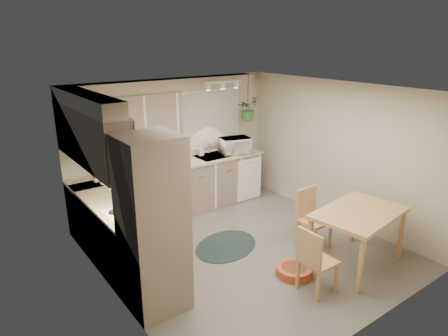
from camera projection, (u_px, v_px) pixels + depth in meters
The scene contains 35 objects.
floor at pixel (245, 250), 6.05m from camera, with size 4.20×4.20×0.00m, color #605D55.
ceiling at pixel (249, 90), 5.30m from camera, with size 4.20×4.20×0.00m, color silver.
wall_back at pixel (174, 145), 7.28m from camera, with size 4.00×0.04×2.40m, color #B4AC95.
wall_front at pixel (378, 230), 4.06m from camera, with size 4.00×0.04×2.40m, color #B4AC95.
wall_left at pixel (111, 209), 4.55m from camera, with size 0.04×4.20×2.40m, color #B4AC95.
wall_right at pixel (338, 152), 6.79m from camera, with size 0.04×4.20×2.40m, color #B4AC95.
base_cab_left at pixel (113, 232), 5.62m from camera, with size 0.60×1.85×0.90m, color gray.
base_cab_back at pixel (174, 190), 7.17m from camera, with size 3.60×0.60×0.90m, color gray.
counter_left at pixel (111, 201), 5.48m from camera, with size 0.64×1.89×0.04m, color beige.
counter_back at pixel (173, 165), 7.02m from camera, with size 3.64×0.64×0.04m, color beige.
oven_stack at pixel (153, 226), 4.49m from camera, with size 0.65×0.65×2.10m, color gray.
wall_oven_face at pixel (177, 218), 4.67m from camera, with size 0.02×0.56×0.58m, color silver.
upper_cab_left at pixel (91, 137), 5.22m from camera, with size 0.35×2.00×0.75m, color gray.
upper_cab_back at pixel (123, 119), 6.39m from camera, with size 2.00×0.35×0.75m, color gray.
soffit_left at pixel (86, 101), 5.06m from camera, with size 0.30×2.00×0.20m, color #B4AC95.
soffit_back at pixel (165, 85), 6.71m from camera, with size 3.60×0.30×0.20m, color #B4AC95.
cooktop at pixel (129, 214), 5.04m from camera, with size 0.52×0.58×0.02m, color silver.
range_hood at pixel (124, 180), 4.88m from camera, with size 0.40×0.60×0.14m, color silver.
window_blinds at pixel (206, 119), 7.52m from camera, with size 1.40×0.02×1.00m, color beige.
window_frame at pixel (206, 119), 7.53m from camera, with size 1.50×0.02×1.10m, color silver.
sink at pixel (215, 158), 7.54m from camera, with size 0.70×0.48×0.10m, color #AFB2B7.
dishwasher_front at pixel (249, 179), 7.78m from camera, with size 0.58×0.01×0.83m, color silver.
track_light_bar at pixel (223, 82), 6.90m from camera, with size 0.80×0.04×0.04m, color silver.
wall_clock at pixel (180, 90), 7.04m from camera, with size 0.30×0.30×0.03m, color gold.
dining_table at pixel (357, 238), 5.55m from camera, with size 1.30×0.87×0.82m, color tan.
chair_left at pixel (318, 259), 4.96m from camera, with size 0.41×0.41×0.88m, color tan.
chair_back at pixel (315, 219), 6.01m from camera, with size 0.42×0.42×0.91m, color tan.
braided_rug at pixel (226, 246), 6.16m from camera, with size 1.11×0.83×0.01m, color black.
pet_bed at pixel (294, 271), 5.41m from camera, with size 0.49×0.49×0.11m, color #C15326.
microwave at pixel (235, 144), 7.61m from camera, with size 0.56×0.31×0.38m, color silver.
soap_bottle at pixel (201, 153), 7.50m from camera, with size 0.09×0.20×0.09m, color silver.
hanging_plant at pixel (248, 111), 7.59m from camera, with size 0.41×0.46×0.36m, color #306528.
coffee_maker at pixel (129, 163), 6.51m from camera, with size 0.20×0.24×0.35m, color black.
toaster at pixel (157, 162), 6.85m from camera, with size 0.29×0.16×0.17m, color #AFB2B7.
knife_block at pixel (168, 158), 6.99m from camera, with size 0.10×0.10×0.22m, color tan.
Camera 1 is at (-3.42, -4.13, 3.07)m, focal length 32.00 mm.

